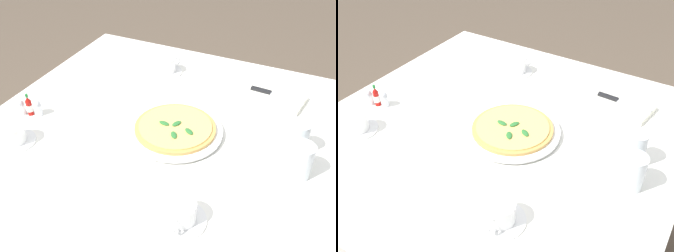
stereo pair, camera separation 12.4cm
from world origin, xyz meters
The scene contains 13 objects.
dining_table centered at (0.00, 0.00, 0.61)m, with size 1.16×1.16×0.74m.
pizza_plate centered at (0.05, 0.00, 0.75)m, with size 0.31×0.31×0.02m.
pizza centered at (0.05, 0.00, 0.76)m, with size 0.26×0.26×0.02m.
coffee_cup_near_right centered at (-0.39, -0.25, 0.77)m, with size 0.13×0.13×0.06m.
coffee_cup_far_left centered at (-0.15, 0.36, 0.77)m, with size 0.13×0.13×0.07m.
coffee_cup_center_back centered at (0.21, -0.32, 0.77)m, with size 0.13×0.13×0.06m.
water_glass_left_edge centered at (0.42, 0.07, 0.79)m, with size 0.07×0.07×0.11m.
water_glass_right_edge centered at (0.44, -0.03, 0.79)m, with size 0.07×0.07×0.11m.
napkin_folded centered at (0.30, 0.34, 0.75)m, with size 0.24×0.16×0.02m.
dinner_knife centered at (0.30, 0.34, 0.76)m, with size 0.20×0.03×0.01m.
hot_sauce_bottle centered at (-0.44, -0.11, 0.77)m, with size 0.02×0.02×0.08m.
salt_shaker centered at (-0.42, -0.10, 0.76)m, with size 0.03×0.03×0.06m.
pepper_shaker centered at (-0.47, -0.12, 0.76)m, with size 0.03×0.03×0.06m.
Camera 2 is at (0.55, -0.84, 1.51)m, focal length 40.74 mm.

